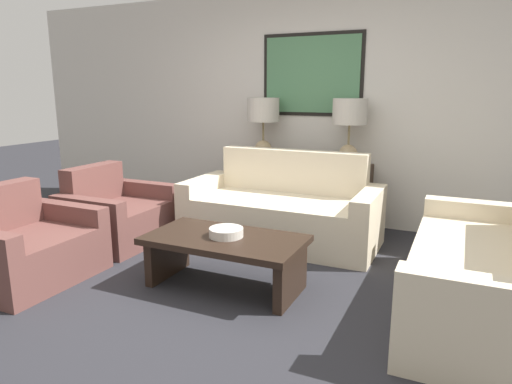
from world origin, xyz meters
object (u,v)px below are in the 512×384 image
(table_lamp_right, at_px, (350,120))
(couch_by_back_wall, at_px, (282,212))
(couch_by_side, at_px, (487,274))
(table_lamp_left, at_px, (263,117))
(armchair_near_back_wall, at_px, (117,216))
(console_table, at_px, (303,193))
(coffee_table, at_px, (225,250))
(decorative_bowl, at_px, (226,232))
(armchair_near_camera, at_px, (26,248))

(table_lamp_right, relative_size, couch_by_back_wall, 0.36)
(table_lamp_right, distance_m, couch_by_back_wall, 1.24)
(couch_by_side, bearing_deg, table_lamp_right, 131.02)
(table_lamp_left, distance_m, armchair_near_back_wall, 1.97)
(console_table, distance_m, coffee_table, 1.92)
(couch_by_side, distance_m, decorative_bowl, 1.88)
(table_lamp_left, bearing_deg, coffee_table, -74.73)
(couch_by_back_wall, height_order, decorative_bowl, couch_by_back_wall)
(couch_by_side, bearing_deg, armchair_near_back_wall, 176.72)
(armchair_near_camera, bearing_deg, console_table, 57.76)
(console_table, distance_m, couch_by_back_wall, 0.66)
(console_table, distance_m, armchair_near_camera, 2.90)
(coffee_table, distance_m, armchair_near_camera, 1.66)
(table_lamp_left, relative_size, couch_by_side, 0.36)
(table_lamp_right, xyz_separation_m, armchair_near_camera, (-2.05, -2.45, -0.96))
(table_lamp_left, distance_m, coffee_table, 2.18)
(couch_by_side, bearing_deg, coffee_table, -169.55)
(armchair_near_camera, bearing_deg, table_lamp_right, 50.09)
(couch_by_side, distance_m, armchair_near_camera, 3.53)
(decorative_bowl, bearing_deg, couch_by_side, 10.30)
(couch_by_side, bearing_deg, console_table, 139.97)
(coffee_table, distance_m, armchair_near_back_wall, 1.66)
(decorative_bowl, height_order, armchair_near_camera, armchair_near_camera)
(couch_by_side, bearing_deg, table_lamp_left, 146.51)
(coffee_table, bearing_deg, armchair_near_camera, -161.03)
(table_lamp_left, xyz_separation_m, armchair_near_back_wall, (-1.04, -1.38, -0.96))
(table_lamp_right, relative_size, armchair_near_camera, 0.72)
(table_lamp_right, height_order, coffee_table, table_lamp_right)
(console_table, xyz_separation_m, coffee_table, (0.02, -1.91, -0.06))
(coffee_table, bearing_deg, couch_by_side, 10.45)
(table_lamp_left, relative_size, couch_by_back_wall, 0.36)
(table_lamp_right, relative_size, couch_by_side, 0.36)
(coffee_table, xyz_separation_m, armchair_near_back_wall, (-1.57, 0.54, -0.04))
(table_lamp_left, bearing_deg, table_lamp_right, 0.00)
(console_table, relative_size, table_lamp_left, 2.12)
(couch_by_side, xyz_separation_m, coffee_table, (-1.85, -0.34, 0.00))
(coffee_table, xyz_separation_m, armchair_near_camera, (-1.57, -0.54, -0.04))
(couch_by_back_wall, relative_size, couch_by_side, 1.00)
(console_table, distance_m, armchair_near_back_wall, 2.07)
(table_lamp_left, height_order, couch_by_back_wall, table_lamp_left)
(couch_by_back_wall, bearing_deg, table_lamp_right, 52.50)
(console_table, distance_m, table_lamp_right, 0.99)
(table_lamp_right, height_order, armchair_near_camera, table_lamp_right)
(couch_by_side, height_order, armchair_near_back_wall, couch_by_side)
(console_table, height_order, armchair_near_camera, armchair_near_camera)
(console_table, height_order, armchair_near_back_wall, armchair_near_back_wall)
(table_lamp_left, height_order, coffee_table, table_lamp_left)
(armchair_near_back_wall, bearing_deg, decorative_bowl, -18.68)
(couch_by_side, relative_size, decorative_bowl, 7.33)
(armchair_near_camera, bearing_deg, armchair_near_back_wall, 90.00)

